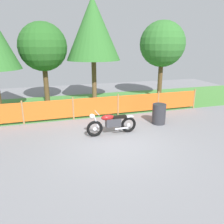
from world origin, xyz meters
TOP-DOWN VIEW (x-y plane):
  - ground at (0.00, 0.00)m, footprint 24.00×24.00m
  - grass_verge at (0.00, 5.58)m, footprint 24.00×5.09m
  - barrier_fence at (0.00, 3.03)m, footprint 10.84×0.08m
  - tree_near_left at (-2.16, 6.49)m, footprint 2.66×2.66m
  - tree_near_right at (0.65, 6.36)m, footprint 3.13×3.13m
  - tree_rightmost at (4.77, 5.75)m, footprint 2.74×2.74m
  - motorcycle_lead at (0.10, 0.85)m, footprint 1.99×0.59m
  - oil_drum at (2.41, 1.42)m, footprint 0.58×0.58m

SIDE VIEW (x-z plane):
  - ground at x=0.00m, z-range -0.02..0.00m
  - grass_verge at x=0.00m, z-range 0.00..0.01m
  - oil_drum at x=2.41m, z-range 0.00..0.88m
  - motorcycle_lead at x=0.10m, z-range -0.01..0.93m
  - barrier_fence at x=0.00m, z-range 0.02..1.07m
  - tree_near_left at x=-2.16m, z-range 0.91..5.43m
  - tree_rightmost at x=4.77m, z-range 0.96..5.67m
  - tree_near_right at x=0.65m, z-range 1.20..7.10m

